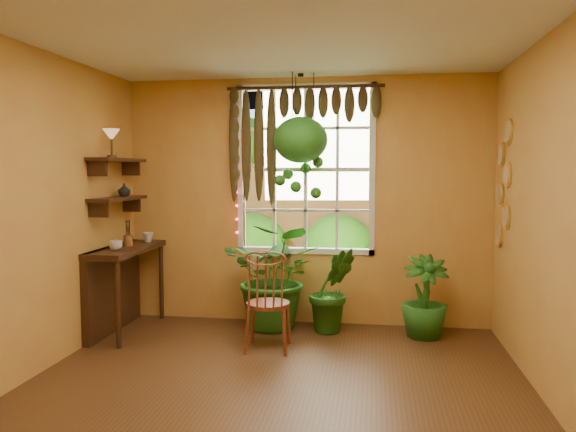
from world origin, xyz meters
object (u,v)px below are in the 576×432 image
Objects in this scene: windsor_chair at (268,317)px; potted_plant_mid at (332,290)px; potted_plant_left at (276,276)px; hanging_basket at (301,147)px; counter_ledge at (117,279)px.

windsor_chair is 0.90m from potted_plant_mid.
potted_plant_mid is (0.60, -0.04, -0.13)m from potted_plant_left.
potted_plant_left is 1.39m from hanging_basket.
windsor_chair is (1.68, -0.39, -0.23)m from counter_ledge.
potted_plant_left is at bearing 90.30° from windsor_chair.
potted_plant_left is at bearing -164.58° from hanging_basket.
counter_ledge is at bearing -168.14° from potted_plant_left.
counter_ledge is 1.68m from potted_plant_left.
counter_ledge is 0.91× the size of hanging_basket.
counter_ledge is 1.05× the size of potted_plant_left.
windsor_chair is 1.24× the size of potted_plant_mid.
counter_ledge is 2.38m from hanging_basket.
windsor_chair reaches higher than potted_plant_mid.
windsor_chair is 1.82m from hanging_basket.
hanging_basket is (0.20, 0.80, 1.62)m from windsor_chair.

